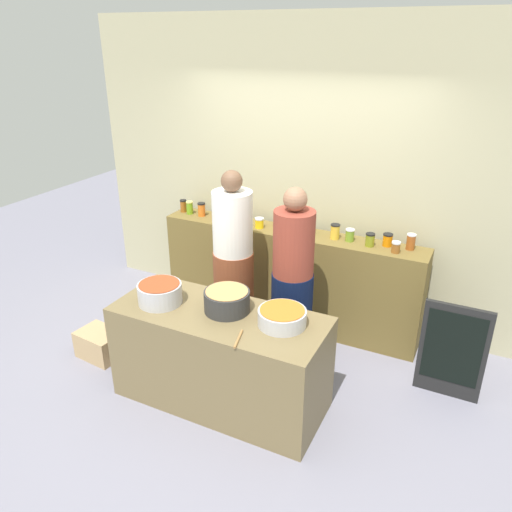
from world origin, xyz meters
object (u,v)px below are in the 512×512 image
at_px(preserve_jar_9, 335,231).
at_px(preserve_jar_12, 388,240).
at_px(preserve_jar_5, 244,217).
at_px(cook_in_cap, 292,291).
at_px(preserve_jar_13, 396,247).
at_px(chalkboard_sign, 452,351).
at_px(preserve_jar_6, 259,223).
at_px(cooking_pot_center, 227,301).
at_px(preserve_jar_0, 183,206).
at_px(cook_with_tongs, 233,269).
at_px(preserve_jar_2, 202,209).
at_px(preserve_jar_3, 218,211).
at_px(preserve_jar_8, 310,227).
at_px(bread_crate, 100,344).
at_px(preserve_jar_7, 278,221).
at_px(preserve_jar_14, 411,242).
at_px(wooden_spoon, 238,339).
at_px(preserve_jar_10, 350,235).
at_px(cooking_pot_left, 160,293).
at_px(preserve_jar_4, 229,216).
at_px(preserve_jar_11, 370,240).
at_px(preserve_jar_1, 190,208).
at_px(cooking_pot_right, 282,317).

relative_size(preserve_jar_9, preserve_jar_12, 1.22).
xyz_separation_m(preserve_jar_5, cook_in_cap, (0.86, -0.74, -0.31)).
distance_m(preserve_jar_13, chalkboard_sign, 1.00).
height_order(preserve_jar_6, preserve_jar_9, preserve_jar_9).
bearing_deg(cooking_pot_center, preserve_jar_0, 133.74).
xyz_separation_m(preserve_jar_9, cook_with_tongs, (-0.78, -0.58, -0.31)).
distance_m(preserve_jar_2, cook_in_cap, 1.55).
relative_size(preserve_jar_3, preserve_jar_8, 0.84).
relative_size(preserve_jar_8, preserve_jar_9, 0.99).
bearing_deg(bread_crate, preserve_jar_7, 50.84).
relative_size(preserve_jar_14, wooden_spoon, 0.66).
relative_size(preserve_jar_8, cooking_pot_center, 0.40).
height_order(preserve_jar_10, preserve_jar_14, preserve_jar_14).
bearing_deg(cooking_pot_left, preserve_jar_6, 82.09).
distance_m(preserve_jar_4, cooking_pot_left, 1.46).
height_order(preserve_jar_2, preserve_jar_4, preserve_jar_2).
bearing_deg(preserve_jar_5, chalkboard_sign, -14.08).
height_order(preserve_jar_13, cook_with_tongs, cook_with_tongs).
xyz_separation_m(preserve_jar_3, preserve_jar_4, (0.18, -0.08, -0.00)).
xyz_separation_m(preserve_jar_6, preserve_jar_12, (1.26, 0.10, 0.01)).
bearing_deg(preserve_jar_2, cook_with_tongs, -39.62).
distance_m(preserve_jar_2, wooden_spoon, 2.14).
distance_m(preserve_jar_2, cooking_pot_center, 1.71).
height_order(preserve_jar_11, cooking_pot_left, preserve_jar_11).
xyz_separation_m(preserve_jar_1, preserve_jar_12, (2.12, 0.05, -0.01)).
relative_size(preserve_jar_11, cook_with_tongs, 0.07).
height_order(preserve_jar_10, preserve_jar_13, preserve_jar_10).
xyz_separation_m(preserve_jar_0, preserve_jar_3, (0.42, 0.03, -0.01)).
bearing_deg(preserve_jar_7, preserve_jar_0, -178.16).
height_order(preserve_jar_11, chalkboard_sign, preserve_jar_11).
distance_m(cooking_pot_left, bread_crate, 1.14).
relative_size(preserve_jar_11, preserve_jar_13, 1.21).
bearing_deg(preserve_jar_9, preserve_jar_10, 2.17).
distance_m(preserve_jar_0, preserve_jar_1, 0.10).
height_order(preserve_jar_5, cooking_pot_right, preserve_jar_5).
distance_m(preserve_jar_3, preserve_jar_14, 2.00).
bearing_deg(preserve_jar_13, bread_crate, -151.14).
bearing_deg(cook_in_cap, preserve_jar_0, 155.40).
bearing_deg(cook_with_tongs, preserve_jar_8, 48.93).
distance_m(preserve_jar_8, preserve_jar_12, 0.75).
distance_m(preserve_jar_1, cook_with_tongs, 1.07).
bearing_deg(preserve_jar_6, bread_crate, -127.52).
bearing_deg(preserve_jar_13, wooden_spoon, -114.85).
height_order(preserve_jar_1, preserve_jar_5, preserve_jar_1).
distance_m(preserve_jar_10, wooden_spoon, 1.72).
bearing_deg(preserve_jar_9, preserve_jar_14, 4.49).
bearing_deg(bread_crate, preserve_jar_11, 32.40).
bearing_deg(preserve_jar_13, preserve_jar_5, 176.09).
relative_size(preserve_jar_11, cooking_pot_left, 0.35).
xyz_separation_m(cooking_pot_left, chalkboard_sign, (2.18, 0.95, -0.48)).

